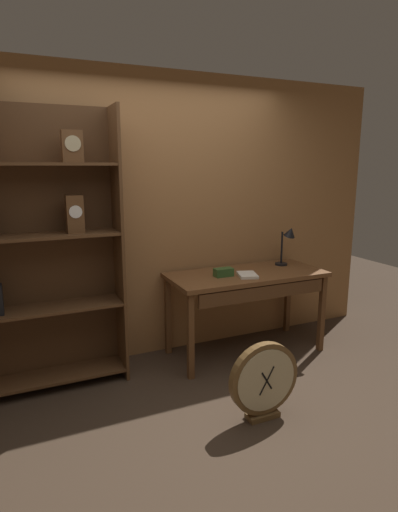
{
  "coord_description": "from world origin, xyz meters",
  "views": [
    {
      "loc": [
        -1.19,
        -2.31,
        1.77
      ],
      "look_at": [
        0.09,
        0.57,
        1.09
      ],
      "focal_mm": 29.45,
      "sensor_mm": 36.0,
      "label": 1
    }
  ],
  "objects_px": {
    "bookshelf": "(32,253)",
    "toolbox_small": "(223,272)",
    "open_repair_manual": "(247,275)",
    "round_clock_large": "(264,381)",
    "desk_lamp": "(288,240)",
    "workbench": "(248,282)"
  },
  "relations": [
    {
      "from": "workbench",
      "to": "round_clock_large",
      "type": "bearing_deg",
      "value": -113.99
    },
    {
      "from": "open_repair_manual",
      "to": "workbench",
      "type": "bearing_deg",
      "value": 73.94
    },
    {
      "from": "round_clock_large",
      "to": "bookshelf",
      "type": "bearing_deg",
      "value": 141.51
    },
    {
      "from": "bookshelf",
      "to": "round_clock_large",
      "type": "xyz_separation_m",
      "value": [
        1.41,
        -1.12,
        -0.82
      ]
    },
    {
      "from": "toolbox_small",
      "to": "open_repair_manual",
      "type": "xyz_separation_m",
      "value": [
        0.2,
        -0.09,
        -0.02
      ]
    },
    {
      "from": "workbench",
      "to": "round_clock_large",
      "type": "distance_m",
      "value": 1.16
    },
    {
      "from": "desk_lamp",
      "to": "open_repair_manual",
      "type": "relative_size",
      "value": 1.82
    },
    {
      "from": "bookshelf",
      "to": "open_repair_manual",
      "type": "xyz_separation_m",
      "value": [
        1.79,
        -0.22,
        -0.31
      ]
    },
    {
      "from": "bookshelf",
      "to": "desk_lamp",
      "type": "xyz_separation_m",
      "value": [
        2.37,
        -0.01,
        -0.06
      ]
    },
    {
      "from": "bookshelf",
      "to": "round_clock_large",
      "type": "height_order",
      "value": "bookshelf"
    },
    {
      "from": "desk_lamp",
      "to": "toolbox_small",
      "type": "bearing_deg",
      "value": -171.2
    },
    {
      "from": "toolbox_small",
      "to": "bookshelf",
      "type": "bearing_deg",
      "value": 175.26
    },
    {
      "from": "bookshelf",
      "to": "round_clock_large",
      "type": "relative_size",
      "value": 3.89
    },
    {
      "from": "desk_lamp",
      "to": "toolbox_small",
      "type": "height_order",
      "value": "desk_lamp"
    },
    {
      "from": "bookshelf",
      "to": "toolbox_small",
      "type": "distance_m",
      "value": 1.62
    },
    {
      "from": "workbench",
      "to": "toolbox_small",
      "type": "relative_size",
      "value": 8.65
    },
    {
      "from": "desk_lamp",
      "to": "bookshelf",
      "type": "bearing_deg",
      "value": 179.73
    },
    {
      "from": "round_clock_large",
      "to": "desk_lamp",
      "type": "bearing_deg",
      "value": 49.03
    },
    {
      "from": "workbench",
      "to": "round_clock_large",
      "type": "relative_size",
      "value": 2.58
    },
    {
      "from": "workbench",
      "to": "toolbox_small",
      "type": "height_order",
      "value": "toolbox_small"
    },
    {
      "from": "bookshelf",
      "to": "desk_lamp",
      "type": "height_order",
      "value": "bookshelf"
    },
    {
      "from": "open_repair_manual",
      "to": "toolbox_small",
      "type": "bearing_deg",
      "value": 172.81
    }
  ]
}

